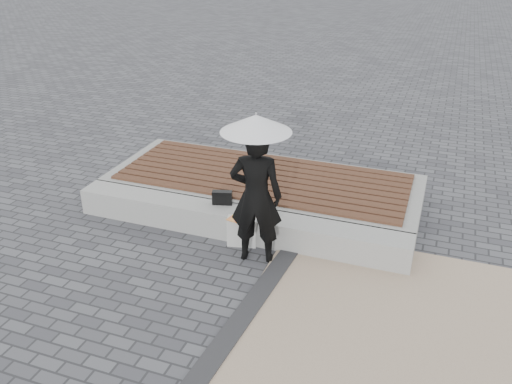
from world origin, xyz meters
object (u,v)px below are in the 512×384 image
seating_ledge (236,223)px  canvas_tote (242,231)px  woman (256,197)px  parasol (256,123)px  handbag (222,198)px

seating_ledge → canvas_tote: bearing=-50.4°
woman → parasol: size_ratio=1.65×
woman → parasol: parasol is taller
woman → handbag: woman is taller
woman → canvas_tote: size_ratio=4.34×
handbag → seating_ledge: bearing=-41.4°
seating_ledge → woman: (0.49, -0.48, 0.73)m
handbag → canvas_tote: size_ratio=0.68×
woman → canvas_tote: (-0.30, 0.26, -0.72)m
parasol → handbag: size_ratio=3.88×
woman → canvas_tote: bearing=-52.0°
parasol → canvas_tote: size_ratio=2.63×
canvas_tote → parasol: bearing=-53.2°
woman → seating_ledge: bearing=-56.1°
parasol → canvas_tote: (-0.30, 0.26, -1.71)m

